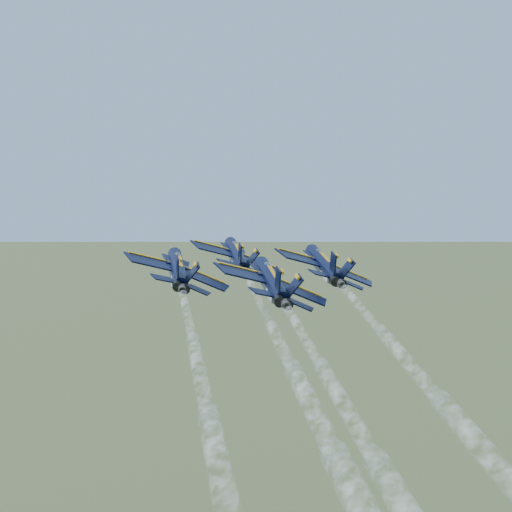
% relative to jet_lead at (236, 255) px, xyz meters
% --- Properties ---
extents(jet_lead, '(11.27, 16.20, 5.15)m').
position_rel_jet_lead_xyz_m(jet_lead, '(0.00, 0.00, 0.00)').
color(jet_lead, black).
extents(jet_left, '(11.27, 16.20, 5.15)m').
position_rel_jet_lead_xyz_m(jet_left, '(-3.63, -13.22, 0.00)').
color(jet_left, black).
extents(jet_right, '(11.27, 16.20, 5.15)m').
position_rel_jet_lead_xyz_m(jet_right, '(12.17, -6.36, 0.00)').
color(jet_right, black).
extents(jet_slot, '(11.27, 16.20, 5.15)m').
position_rel_jet_lead_xyz_m(jet_slot, '(8.43, -19.32, 0.00)').
color(jet_slot, black).
extents(smoke_trail_lead, '(24.87, 55.76, 2.60)m').
position_rel_jet_lead_xyz_m(smoke_trail_lead, '(17.84, -42.37, 0.03)').
color(smoke_trail_lead, white).
extents(smoke_trail_left, '(24.87, 55.76, 2.60)m').
position_rel_jet_lead_xyz_m(smoke_trail_left, '(14.21, -55.60, 0.03)').
color(smoke_trail_left, white).
extents(smoke_trail_slot, '(24.87, 55.76, 2.60)m').
position_rel_jet_lead_xyz_m(smoke_trail_slot, '(26.27, -61.69, 0.03)').
color(smoke_trail_slot, white).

